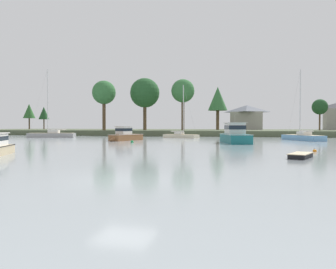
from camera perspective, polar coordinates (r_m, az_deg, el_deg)
The scene contains 19 objects.
ground_plane at distance 14.43m, azimuth -7.50°, elevation -7.66°, with size 400.00×400.00×0.00m, color #939EA3.
far_shore_bank at distance 96.66m, azimuth 12.05°, elevation 0.40°, with size 173.23×47.04×1.29m, color #4C563D.
cruiser_wood at distance 53.26m, azimuth -7.63°, elevation -0.49°, with size 3.78×7.88×4.08m.
cruiser_teal at distance 46.91m, azimuth 11.26°, elevation -0.57°, with size 5.16×9.49×4.96m.
sailboat_grey at distance 72.14m, azimuth -19.37°, elevation -0.25°, with size 9.65×5.05×14.59m.
sailboat_skyblue at distance 58.21m, azimuth 22.13°, elevation -0.68°, with size 6.12×9.25×12.22m.
sailboat_cream at distance 65.53m, azimuth 2.21°, elevation -0.39°, with size 7.68×4.51×10.87m.
dinghy_black at distance 25.67m, azimuth 21.86°, elevation -3.49°, with size 2.13×3.27×0.49m.
mooring_buoy_green at distance 47.17m, azimuth -6.20°, elevation -1.27°, with size 0.45×0.45×0.50m.
mooring_buoy_orange at distance 32.55m, azimuth 23.91°, elevation -2.62°, with size 0.34×0.34×0.39m.
mooring_buoy_red at distance 69.58m, azimuth -7.53°, elevation -0.42°, with size 0.48×0.48×0.53m.
shore_tree_center_right at distance 125.04m, azimuth -22.77°, elevation 3.72°, with size 4.06×4.06×8.82m.
shore_tree_center at distance 89.34m, azimuth -4.01°, elevation 7.11°, with size 7.86×7.86×13.88m.
shore_tree_right_mid at distance 87.82m, azimuth -10.96°, elevation 7.02°, with size 6.07×6.07×12.82m.
shore_tree_far_left at distance 120.09m, azimuth -20.58°, elevation 3.46°, with size 3.47×3.47×7.65m.
shore_tree_inland_a at distance 84.77m, azimuth 2.58°, elevation 7.42°, with size 5.89×5.89×12.96m.
shore_tree_inland_b at distance 91.01m, azimuth 24.66°, elevation 4.32°, with size 3.83×3.83×7.78m.
shore_tree_left_mid at distance 94.91m, azimuth 8.55°, elevation 6.04°, with size 5.43×5.43×12.16m.
cottage_near_water at distance 104.32m, azimuth 13.40°, elevation 2.93°, with size 10.05×10.32×7.45m.
Camera 1 is at (5.54, -13.13, 2.27)m, focal length 35.44 mm.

